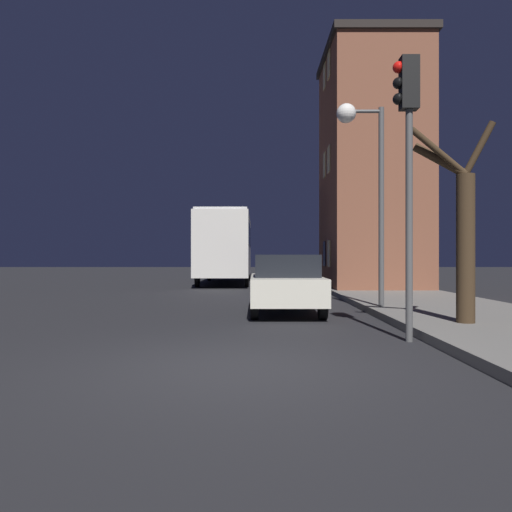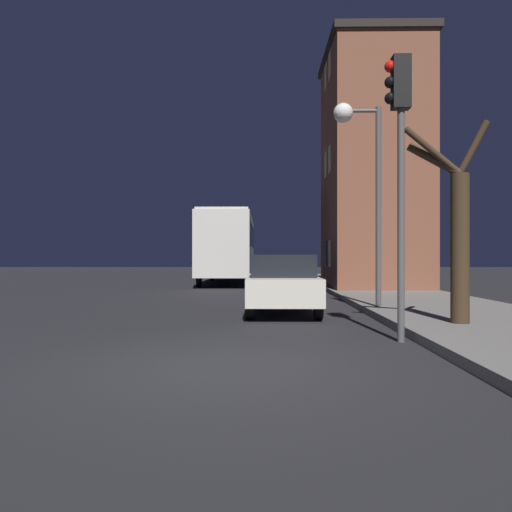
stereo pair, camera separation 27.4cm
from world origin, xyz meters
name	(u,v)px [view 2 (the right image)]	position (x,y,z in m)	size (l,w,h in m)	color
ground_plane	(223,366)	(0.00, 0.00, 0.00)	(120.00, 120.00, 0.00)	black
brick_building	(373,167)	(5.22, 14.78, 5.25)	(4.07, 5.55, 10.14)	brown
streetlamp	(359,153)	(2.98, 6.21, 4.09)	(1.22, 0.50, 5.21)	#4C4C4C
traffic_light	(399,138)	(2.84, 1.91, 3.45)	(0.43, 0.24, 4.85)	#4C4C4C
bare_tree	(457,233)	(4.28, 3.09, 1.91)	(1.62, 0.60, 3.87)	#382819
bus	(228,243)	(-1.34, 20.00, 2.18)	(2.55, 9.30, 3.66)	beige
car_near_lane	(282,283)	(1.01, 6.09, 0.78)	(1.75, 3.93, 1.49)	beige
car_mid_lane	(281,273)	(1.26, 13.87, 0.78)	(1.88, 4.17, 1.49)	navy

